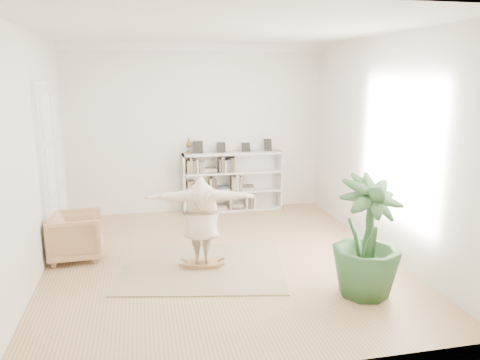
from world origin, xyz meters
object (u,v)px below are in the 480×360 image
Objects in this scene: bookshelf at (233,182)px; rocker_board at (202,263)px; armchair at (76,236)px; houseplant at (367,237)px; person at (201,218)px.

rocker_board is (-1.09, -3.05, -0.57)m from bookshelf.
houseplant reaches higher than armchair.
person reaches higher than armchair.
rocker_board is 0.31× the size of person.
houseplant is at bearing -121.77° from armchair.
bookshelf is 1.34× the size of houseplant.
bookshelf reaches higher than armchair.
bookshelf is 1.30× the size of person.
armchair reaches higher than rocker_board.
rocker_board is (1.96, -0.82, -0.32)m from armchair.
houseplant is at bearing -22.88° from rocker_board.
armchair is 2.14m from rocker_board.
armchair is at bearing -143.77° from bookshelf.
rocker_board is 0.75m from person.
rocker_board is at bearing 10.89° from person.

